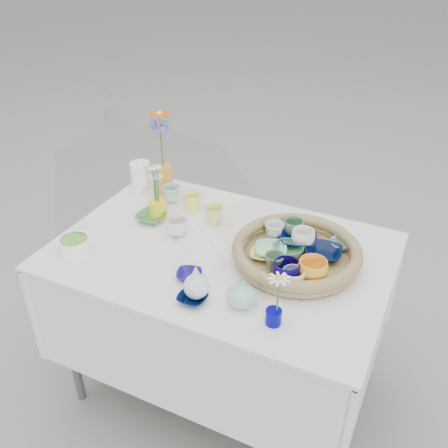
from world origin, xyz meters
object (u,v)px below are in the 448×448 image
at_px(wicker_tray, 296,253).
at_px(tall_vase_yellow, 165,180).
at_px(bud_vase_seafoam, 241,292).
at_px(display_table, 222,384).

relative_size(wicker_tray, tall_vase_yellow, 3.40).
distance_m(wicker_tray, bud_vase_seafoam, 0.32).
bearing_deg(wicker_tray, display_table, -169.88).
bearing_deg(display_table, bud_vase_seafoam, -52.70).
distance_m(bud_vase_seafoam, tall_vase_yellow, 0.83).
bearing_deg(bud_vase_seafoam, tall_vase_yellow, 138.75).
xyz_separation_m(wicker_tray, bud_vase_seafoam, (-0.09, -0.30, 0.01)).
distance_m(display_table, bud_vase_seafoam, 0.88).
height_order(display_table, tall_vase_yellow, tall_vase_yellow).
relative_size(wicker_tray, bud_vase_seafoam, 4.59).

